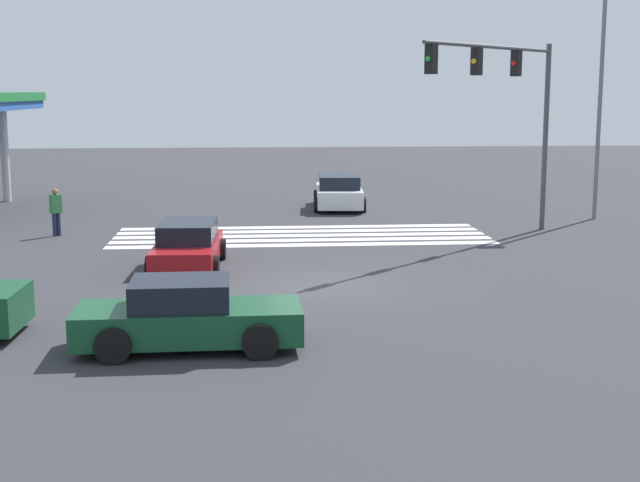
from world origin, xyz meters
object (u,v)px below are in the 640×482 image
Objects in this scene: traffic_signal_mast at (509,91)px; car_0 at (188,246)px; car_1 at (187,317)px; pedestrian at (56,210)px; car_3 at (339,192)px; street_light_pole_b at (601,72)px.

traffic_signal_mast is 11.84m from car_0.
car_1 is (9.74, 12.11, -4.25)m from traffic_signal_mast.
car_1 is at bearing -23.13° from pedestrian.
car_3 is at bearing 77.93° from pedestrian.
street_light_pole_b is (-4.84, -4.41, 0.72)m from traffic_signal_mast.
car_0 is at bearing -22.82° from traffic_signal_mast.
street_light_pole_b reaches higher than pedestrian.
car_1 is 22.59m from street_light_pole_b.
car_3 is at bearing -22.38° from street_light_pole_b.
street_light_pole_b is (-19.92, -2.53, 4.69)m from pedestrian.
pedestrian reaches higher than car_0.
car_0 is 13.67m from car_3.
street_light_pole_b reaches higher than traffic_signal_mast.
street_light_pole_b reaches higher than car_0.
pedestrian is at bearing -138.86° from car_0.
pedestrian is at bearing 125.81° from car_3.
street_light_pole_b is at bearing 177.31° from traffic_signal_mast.
pedestrian is at bearing 109.85° from car_1.
car_3 reaches higher than car_0.
car_1 is at bearing 48.57° from street_light_pole_b.
traffic_signal_mast reaches higher than car_1.
street_light_pole_b is (-14.58, -16.52, 4.97)m from car_1.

